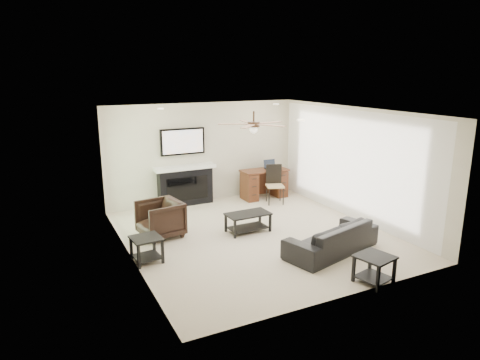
{
  "coord_description": "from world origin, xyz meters",
  "views": [
    {
      "loc": [
        -3.9,
        -7.18,
        3.23
      ],
      "look_at": [
        -0.27,
        0.15,
        1.16
      ],
      "focal_mm": 32.0,
      "sensor_mm": 36.0,
      "label": 1
    }
  ],
  "objects_px": {
    "fireplace_unit": "(185,167)",
    "desk": "(264,184)",
    "coffee_table": "(248,222)",
    "armchair": "(160,219)",
    "sofa": "(332,237)"
  },
  "relations": [
    {
      "from": "sofa",
      "to": "armchair",
      "type": "relative_size",
      "value": 2.37
    },
    {
      "from": "coffee_table",
      "to": "fireplace_unit",
      "type": "height_order",
      "value": "fireplace_unit"
    },
    {
      "from": "armchair",
      "to": "coffee_table",
      "type": "distance_m",
      "value": 1.79
    },
    {
      "from": "fireplace_unit",
      "to": "desk",
      "type": "bearing_deg",
      "value": -8.94
    },
    {
      "from": "armchair",
      "to": "fireplace_unit",
      "type": "height_order",
      "value": "fireplace_unit"
    },
    {
      "from": "armchair",
      "to": "coffee_table",
      "type": "relative_size",
      "value": 0.9
    },
    {
      "from": "coffee_table",
      "to": "armchair",
      "type": "bearing_deg",
      "value": 160.74
    },
    {
      "from": "sofa",
      "to": "fireplace_unit",
      "type": "bearing_deg",
      "value": -84.68
    },
    {
      "from": "armchair",
      "to": "sofa",
      "type": "bearing_deg",
      "value": 41.57
    },
    {
      "from": "sofa",
      "to": "desk",
      "type": "bearing_deg",
      "value": -114.44
    },
    {
      "from": "fireplace_unit",
      "to": "desk",
      "type": "relative_size",
      "value": 1.57
    },
    {
      "from": "sofa",
      "to": "desk",
      "type": "relative_size",
      "value": 1.58
    },
    {
      "from": "desk",
      "to": "armchair",
      "type": "bearing_deg",
      "value": -155.61
    },
    {
      "from": "armchair",
      "to": "desk",
      "type": "height_order",
      "value": "desk"
    },
    {
      "from": "sofa",
      "to": "fireplace_unit",
      "type": "height_order",
      "value": "fireplace_unit"
    }
  ]
}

